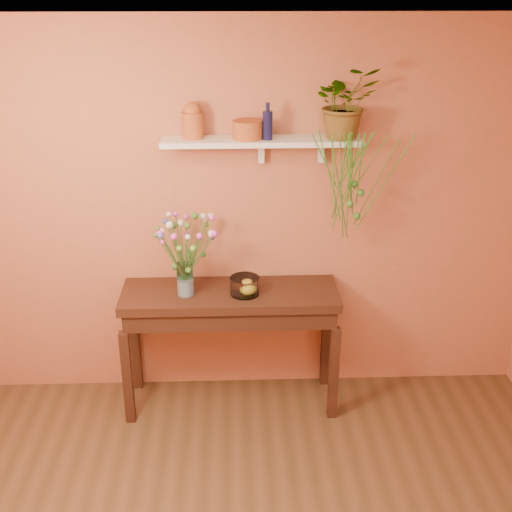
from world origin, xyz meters
TOP-DOWN VIEW (x-y plane):
  - room at (0.00, 0.00)m, footprint 4.04×4.04m
  - sideboard at (-0.17, 1.74)m, footprint 1.49×0.48m
  - wall_shelf at (0.06, 1.87)m, footprint 1.30×0.24m
  - terracotta_jug at (-0.39, 1.89)m, footprint 0.18×0.18m
  - terracotta_pot at (-0.04, 1.86)m, footprint 0.20×0.20m
  - blue_bottle at (0.08, 1.84)m, footprint 0.08×0.08m
  - spider_plant at (0.58, 1.87)m, footprint 0.48×0.44m
  - plant_fronds at (0.63, 1.71)m, footprint 0.64×0.39m
  - glass_vase at (-0.47, 1.70)m, footprint 0.11×0.11m
  - bouquet at (-0.46, 1.70)m, footprint 0.43×0.42m
  - glass_bowl at (-0.07, 1.70)m, footprint 0.20×0.20m
  - lemon at (-0.06, 1.70)m, footprint 0.07×0.07m
  - carton at (-0.49, 1.74)m, footprint 0.08×0.07m

SIDE VIEW (x-z plane):
  - sideboard at x=-0.17m, z-range 0.32..1.23m
  - lemon at x=-0.06m, z-range 0.91..0.99m
  - glass_bowl at x=-0.07m, z-range 0.90..1.02m
  - carton at x=-0.49m, z-range 0.91..1.04m
  - glass_vase at x=-0.47m, z-range 0.89..1.12m
  - bouquet at x=-0.46m, z-range 1.09..1.56m
  - room at x=0.00m, z-range 0.00..2.70m
  - plant_fronds at x=0.63m, z-range 1.28..2.05m
  - wall_shelf at x=0.06m, z-range 1.82..2.01m
  - terracotta_pot at x=-0.04m, z-range 1.94..2.06m
  - blue_bottle at x=0.08m, z-range 1.92..2.15m
  - terracotta_jug at x=-0.39m, z-range 1.93..2.17m
  - spider_plant at x=0.58m, z-range 1.94..2.39m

